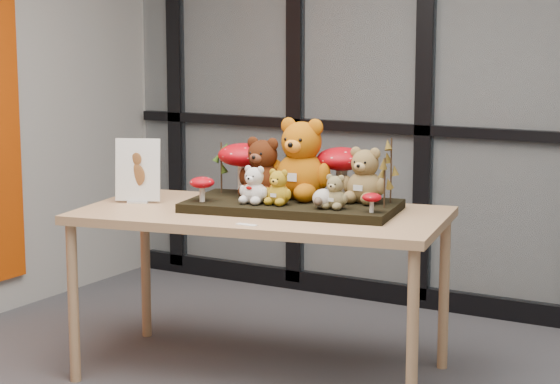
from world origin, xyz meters
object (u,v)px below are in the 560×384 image
Objects in this scene: bear_tan_back at (365,172)px; bear_small_yellow at (279,185)px; mushroom_back_right at (342,170)px; sign_holder at (138,173)px; bear_white_bow at (254,183)px; bear_beige_small at (335,190)px; mushroom_back_left at (243,166)px; display_table at (262,225)px; plush_cream_hedgehog at (323,198)px; mushroom_front_right at (372,202)px; mushroom_front_left at (202,188)px; bear_pooh_yellow at (302,154)px; bear_brown_medium at (263,164)px; diorama_tray at (292,206)px.

bear_tan_back is 1.57× the size of bear_small_yellow.
sign_holder reaches higher than mushroom_back_right.
mushroom_back_right is (0.28, 0.33, 0.04)m from bear_white_bow.
bear_beige_small is (-0.04, -0.21, -0.06)m from bear_tan_back.
mushroom_back_right is at bearing 15.12° from mushroom_back_left.
plush_cream_hedgehog is (0.32, 0.00, 0.16)m from display_table.
display_table is 5.81× the size of sign_holder.
mushroom_back_right is at bearing 136.24° from mushroom_front_right.
mushroom_front_right is (0.80, 0.14, -0.02)m from mushroom_front_left.
mushroom_front_left is (-0.36, -0.31, -0.15)m from bear_pooh_yellow.
bear_pooh_yellow is 4.39× the size of mushroom_front_right.
bear_pooh_yellow reaches higher than mushroom_front_left.
bear_brown_medium is 0.32m from mushroom_front_left.
sign_holder is (-0.63, -0.06, 0.01)m from bear_white_bow.
bear_small_yellow is 0.46m from mushroom_front_right.
bear_tan_back is 0.90× the size of sign_holder.
bear_white_bow is 1.98× the size of plush_cream_hedgehog.
bear_brown_medium is 3.30× the size of mushroom_front_right.
bear_beige_small is 0.62× the size of mushroom_back_left.
bear_pooh_yellow is at bearing 127.89° from plush_cream_hedgehog.
mushroom_back_left reaches higher than mushroom_front_right.
mushroom_front_right is 1.20m from sign_holder.
bear_tan_back is 2.21× the size of mushroom_front_left.
bear_tan_back reaches higher than plush_cream_hedgehog.
bear_beige_small is at bearing -43.58° from bear_pooh_yellow.
mushroom_front_right is at bearing -68.98° from bear_tan_back.
bear_small_yellow reaches higher than mushroom_front_left.
display_table is at bearing 63.33° from bear_white_bow.
plush_cream_hedgehog reaches higher than diorama_tray.
mushroom_front_right is (0.44, -0.07, 0.07)m from diorama_tray.
bear_small_yellow is 1.89× the size of mushroom_front_right.
display_table is at bearing -133.34° from mushroom_back_right.
sign_holder is at bearing -174.30° from mushroom_front_right.
bear_small_yellow reaches higher than display_table.
diorama_tray is 7.59× the size of mushroom_front_left.
diorama_tray is 0.37m from bear_tan_back.
bear_small_yellow is at bearing -107.75° from diorama_tray.
bear_white_bow is 0.72× the size of mushroom_back_right.
display_table is 18.77× the size of plush_cream_hedgehog.
mushroom_front_right is (0.75, -0.14, -0.09)m from mushroom_back_left.
bear_small_yellow is at bearing 176.45° from bear_beige_small.
mushroom_front_left reaches higher than display_table.
mushroom_front_right is at bearing -9.57° from display_table.
bear_white_bow is at bearing 18.87° from mushroom_front_left.
bear_brown_medium is 2.47× the size of mushroom_front_left.
bear_tan_back reaches higher than sign_holder.
bear_white_bow reaches higher than mushroom_front_left.
bear_beige_small is (0.44, -0.11, -0.07)m from bear_brown_medium.
plush_cream_hedgehog is (0.39, -0.13, -0.11)m from bear_brown_medium.
diorama_tray is 0.36m from mushroom_back_left.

